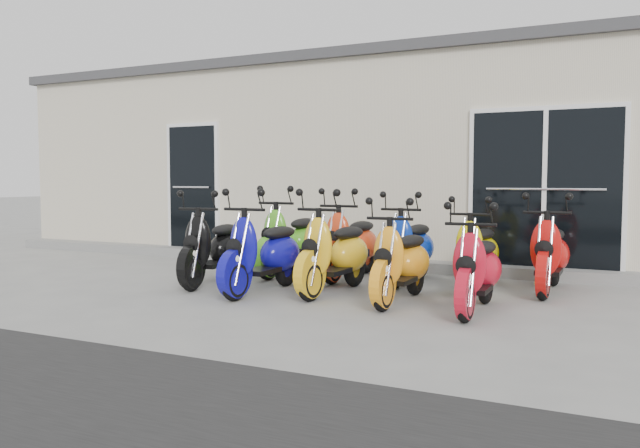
# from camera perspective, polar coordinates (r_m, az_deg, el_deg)

# --- Properties ---
(ground) EXTENTS (80.00, 80.00, 0.00)m
(ground) POSITION_cam_1_polar(r_m,az_deg,el_deg) (7.66, -1.94, -5.89)
(ground) COLOR gray
(ground) RESTS_ON ground
(building) EXTENTS (14.00, 6.00, 3.20)m
(building) POSITION_cam_1_polar(r_m,az_deg,el_deg) (12.40, 9.21, 5.26)
(building) COLOR beige
(building) RESTS_ON ground
(roof_cap) EXTENTS (14.20, 6.20, 0.16)m
(roof_cap) POSITION_cam_1_polar(r_m,az_deg,el_deg) (12.55, 9.30, 12.95)
(roof_cap) COLOR #3F3F42
(roof_cap) RESTS_ON building
(front_step) EXTENTS (14.00, 0.40, 0.15)m
(front_step) POSITION_cam_1_polar(r_m,az_deg,el_deg) (9.47, 3.70, -3.53)
(front_step) COLOR gray
(front_step) RESTS_ON ground
(door_left) EXTENTS (1.07, 0.08, 2.22)m
(door_left) POSITION_cam_1_polar(r_m,az_deg,el_deg) (11.10, -11.53, 3.63)
(door_left) COLOR black
(door_left) RESTS_ON front_step
(door_right) EXTENTS (2.02, 0.08, 2.22)m
(door_right) POSITION_cam_1_polar(r_m,az_deg,el_deg) (8.92, 19.85, 3.41)
(door_right) COLOR black
(door_right) RESTS_ON front_step
(scooter_front_black) EXTENTS (0.81, 1.70, 1.20)m
(scooter_front_black) POSITION_cam_1_polar(r_m,az_deg,el_deg) (7.99, -9.75, -1.18)
(scooter_front_black) COLOR black
(scooter_front_black) RESTS_ON ground
(scooter_front_blue) EXTENTS (0.67, 1.69, 1.23)m
(scooter_front_blue) POSITION_cam_1_polar(r_m,az_deg,el_deg) (7.29, -5.22, -1.52)
(scooter_front_blue) COLOR #0F0E98
(scooter_front_blue) RESTS_ON ground
(scooter_front_orange_a) EXTENTS (0.72, 1.70, 1.23)m
(scooter_front_orange_a) POSITION_cam_1_polar(r_m,az_deg,el_deg) (7.23, 1.35, -1.55)
(scooter_front_orange_a) COLOR yellow
(scooter_front_orange_a) RESTS_ON ground
(scooter_front_orange_b) EXTENTS (0.61, 1.57, 1.15)m
(scooter_front_orange_b) POSITION_cam_1_polar(r_m,az_deg,el_deg) (6.75, 7.43, -2.34)
(scooter_front_orange_b) COLOR orange
(scooter_front_orange_b) RESTS_ON ground
(scooter_front_red) EXTENTS (0.55, 1.52, 1.12)m
(scooter_front_red) POSITION_cam_1_polar(r_m,az_deg,el_deg) (6.39, 14.19, -2.92)
(scooter_front_red) COLOR red
(scooter_front_red) RESTS_ON ground
(scooter_back_green) EXTENTS (0.71, 1.73, 1.25)m
(scooter_back_green) POSITION_cam_1_polar(r_m,az_deg,el_deg) (8.70, -2.66, -0.54)
(scooter_back_green) COLOR #4FAE20
(scooter_back_green) RESTS_ON ground
(scooter_back_red) EXTENTS (0.66, 1.68, 1.22)m
(scooter_back_red) POSITION_cam_1_polar(r_m,az_deg,el_deg) (8.34, 2.83, -0.84)
(scooter_back_red) COLOR red
(scooter_back_red) RESTS_ON ground
(scooter_back_blue) EXTENTS (0.62, 1.62, 1.19)m
(scooter_back_blue) POSITION_cam_1_polar(r_m,az_deg,el_deg) (8.09, 8.23, -1.16)
(scooter_back_blue) COLOR #0A2AA0
(scooter_back_blue) RESTS_ON ground
(scooter_back_yellow) EXTENTS (0.63, 1.56, 1.14)m
(scooter_back_yellow) POSITION_cam_1_polar(r_m,az_deg,el_deg) (7.92, 14.17, -1.54)
(scooter_back_yellow) COLOR yellow
(scooter_back_yellow) RESTS_ON ground
(scooter_back_extra) EXTENTS (0.62, 1.62, 1.19)m
(scooter_back_extra) POSITION_cam_1_polar(r_m,az_deg,el_deg) (7.76, 20.29, -1.58)
(scooter_back_extra) COLOR red
(scooter_back_extra) RESTS_ON ground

